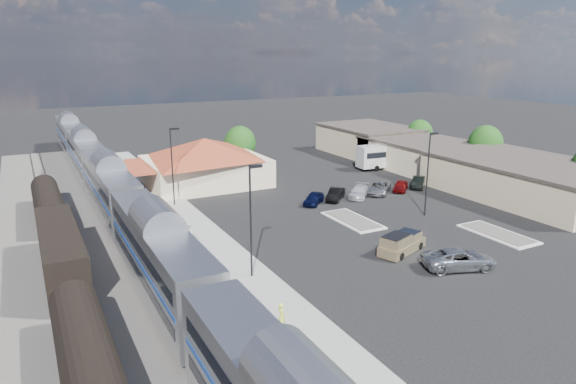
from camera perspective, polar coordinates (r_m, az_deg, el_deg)
name	(u,v)px	position (r m, az deg, el deg)	size (l,w,h in m)	color
ground	(330,233)	(50.39, 4.72, -4.53)	(280.00, 280.00, 0.00)	black
railbed	(92,242)	(51.06, -20.95, -5.19)	(16.00, 100.00, 0.12)	#4C4944
platform	(193,233)	(50.81, -10.55, -4.47)	(5.50, 92.00, 0.18)	gray
passenger_train	(110,191)	(57.40, -19.16, 0.12)	(3.00, 104.00, 5.55)	silver
freight_cars	(61,255)	(43.54, -23.90, -6.37)	(2.80, 46.00, 4.00)	black
station_depot	(205,161)	(68.74, -9.25, 3.38)	(18.35, 12.24, 6.20)	beige
buildings_east	(442,158)	(77.65, 16.74, 3.63)	(14.40, 51.40, 4.80)	#C6B28C
traffic_island_south	(353,220)	(54.04, 7.19, -3.11)	(3.30, 7.50, 0.21)	silver
traffic_island_north	(498,234)	(53.59, 22.27, -4.32)	(3.30, 7.50, 0.21)	silver
lamp_plat_s	(252,212)	(38.78, -4.06, -2.28)	(1.08, 0.25, 9.00)	black
lamp_plat_n	(173,160)	(59.01, -12.69, 3.46)	(1.08, 0.25, 9.00)	black
lamp_lot	(429,167)	(56.14, 15.36, 2.69)	(1.08, 0.25, 9.00)	black
tree_east_b	(485,144)	(80.08, 21.09, 5.02)	(4.94, 4.94, 6.96)	#382314
tree_east_c	(419,134)	(89.86, 14.40, 6.27)	(4.41, 4.41, 6.21)	#382314
tree_depot	(240,143)	(76.68, -5.35, 5.41)	(4.71, 4.71, 6.63)	#382314
pickup_truck	(402,243)	(46.28, 12.58, -5.55)	(5.56, 3.63, 1.80)	tan
suv	(459,259)	(44.16, 18.49, -7.06)	(2.74, 5.94, 1.65)	#A7AAAF
coach_bus	(392,154)	(79.70, 11.49, 4.12)	(11.45, 3.39, 3.62)	white
person_a	(281,317)	(32.81, -0.74, -13.68)	(0.68, 0.45, 1.87)	#CEE347
person_b	(189,234)	(47.31, -10.97, -4.63)	(0.93, 0.73, 1.92)	silver
parked_car_a	(314,198)	(59.47, 2.87, -0.71)	(1.62, 4.03, 1.37)	#0B1239
parked_car_b	(336,194)	(61.34, 5.31, -0.25)	(1.49, 4.27, 1.41)	black
parked_car_c	(359,192)	(62.85, 7.91, 0.03)	(1.91, 4.70, 1.36)	white
parked_car_d	(379,188)	(64.93, 10.06, 0.46)	(2.38, 5.15, 1.43)	gray
parked_car_e	(401,186)	(66.68, 12.40, 0.68)	(1.57, 3.91, 1.33)	maroon
parked_car_f	(418,182)	(68.95, 14.29, 1.07)	(1.50, 4.29, 1.41)	black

